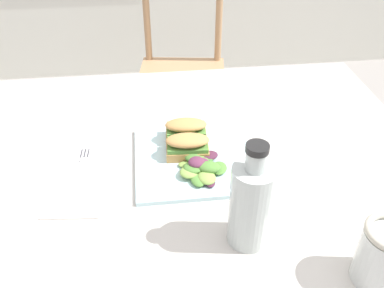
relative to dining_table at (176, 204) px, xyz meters
name	(u,v)px	position (x,y,z in m)	size (l,w,h in m)	color
dining_table	(176,204)	(0.00, 0.00, 0.00)	(1.21, 0.95, 0.74)	#BCB7AD
chair_wooden_far	(182,72)	(0.12, 1.05, -0.17)	(0.45, 0.45, 0.87)	tan
plate_lunch	(194,159)	(0.05, 0.01, 0.13)	(0.27, 0.27, 0.01)	silver
sandwich_half_front	(188,146)	(0.03, 0.02, 0.16)	(0.10, 0.07, 0.06)	tan
sandwich_half_back	(186,130)	(0.04, 0.09, 0.16)	(0.10, 0.07, 0.06)	tan
salad_mixed_greens	(201,166)	(0.06, -0.04, 0.14)	(0.12, 0.14, 0.03)	#84A84C
napkin_folded	(81,176)	(-0.21, -0.01, 0.12)	(0.12, 0.26, 0.00)	silver
fork_on_napkin	(81,170)	(-0.21, 0.00, 0.13)	(0.03, 0.19, 0.00)	silver
bottle_cold_brew	(251,208)	(0.12, -0.23, 0.20)	(0.08, 0.08, 0.22)	#472819
mason_jar_iced_tea	(383,257)	(0.31, -0.34, 0.17)	(0.09, 0.09, 0.12)	#995623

